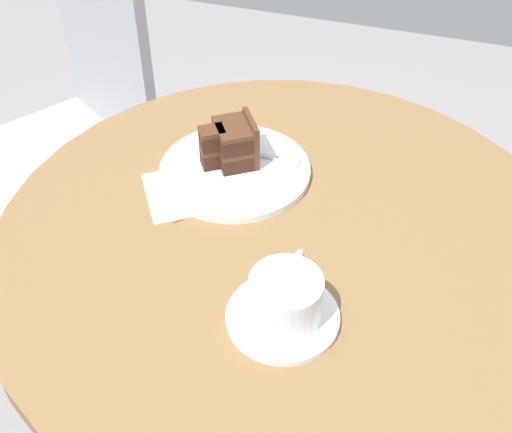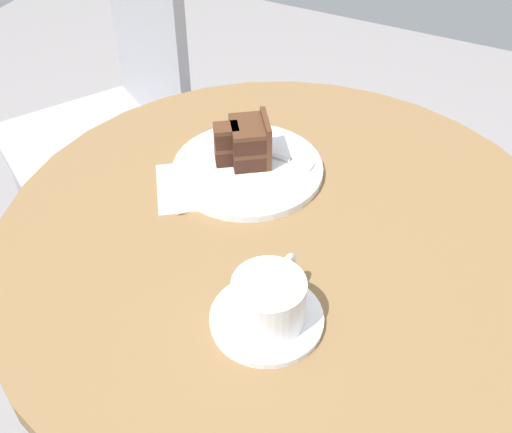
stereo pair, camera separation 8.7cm
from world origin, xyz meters
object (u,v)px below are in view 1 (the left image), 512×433
Objects in this scene: cake_plate at (235,170)px; cake_slice at (232,144)px; saucer at (283,317)px; napkin at (191,190)px; coffee_cup at (286,297)px; fork at (265,156)px; cafe_chair at (80,117)px; teaspoon at (261,286)px.

cake_slice is (0.01, 0.01, 0.04)m from cake_plate.
saucer is 0.28m from napkin.
coffee_cup is 0.69× the size of napkin.
coffee_cup reaches higher than saucer.
fork reaches higher than napkin.
coffee_cup is (0.00, -0.00, 0.04)m from saucer.
cake_plate is 0.26× the size of cafe_chair.
teaspoon is 0.27m from cake_slice.
cafe_chair reaches higher than teaspoon.
teaspoon reaches higher than saucer.
saucer is at bearing -149.04° from cake_plate.
teaspoon is 0.64× the size of fork.
fork is (0.29, 0.12, -0.03)m from coffee_cup.
cafe_chair is at bearing 49.96° from napkin.
saucer is at bearing -133.69° from napkin.
saucer is 0.60× the size of cake_plate.
cake_slice is (0.27, 0.16, 0.00)m from coffee_cup.
coffee_cup is at bearing -68.60° from fork.
saucer is 0.81× the size of napkin.
teaspoon is (0.03, 0.04, 0.01)m from saucer.
teaspoon is 1.01× the size of cake_slice.
cafe_chair is at bearing 151.98° from fork.
cafe_chair reaches higher than cake_plate.
coffee_cup is 0.89m from cafe_chair.
napkin is at bearing 46.31° from saucer.
coffee_cup reaches higher than napkin.
fork is (0.04, -0.04, 0.01)m from cake_plate.
cake_plate is at bearing -134.01° from fork.
fork is at bearing 21.63° from saucer.
cafe_chair is (0.56, 0.64, -0.20)m from saucer.
fork reaches higher than teaspoon.
cake_slice reaches higher than cake_plate.
fork is 0.87× the size of napkin.
cake_plate is at bearing -38.38° from napkin.
cake_plate is 1.55× the size of fork.
cake_plate is at bearing 30.96° from saucer.
coffee_cup is 0.51× the size of cake_plate.
cake_plate is at bearing 43.53° from teaspoon.
cake_plate is at bearing -149.29° from cake_slice.
teaspoon is at bearing 48.82° from saucer.
cake_slice is 0.06m from fork.
fork is at bearing 32.84° from teaspoon.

